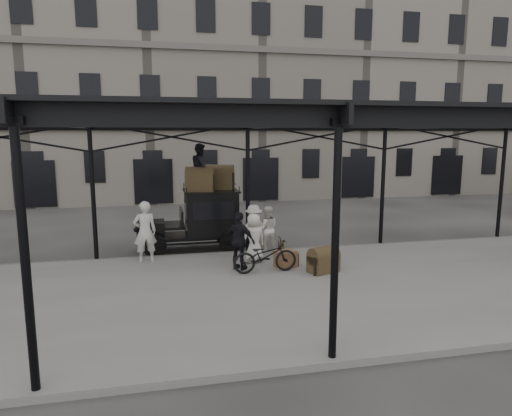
{
  "coord_description": "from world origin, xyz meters",
  "views": [
    {
      "loc": [
        -3.01,
        -13.07,
        4.17
      ],
      "look_at": [
        0.2,
        1.6,
        1.7
      ],
      "focal_mm": 32.0,
      "sensor_mm": 36.0,
      "label": 1
    }
  ],
  "objects_px": {
    "bicycle": "(265,256)",
    "taxi": "(202,217)",
    "porter_official": "(240,241)",
    "porter_left": "(145,232)",
    "steamer_trunk_roof_near": "(200,181)",
    "steamer_trunk_platform": "(323,261)"
  },
  "relations": [
    {
      "from": "porter_left",
      "to": "porter_official",
      "type": "height_order",
      "value": "porter_left"
    },
    {
      "from": "bicycle",
      "to": "steamer_trunk_platform",
      "type": "bearing_deg",
      "value": -103.46
    },
    {
      "from": "porter_official",
      "to": "steamer_trunk_platform",
      "type": "bearing_deg",
      "value": -156.87
    },
    {
      "from": "bicycle",
      "to": "steamer_trunk_platform",
      "type": "distance_m",
      "value": 1.71
    },
    {
      "from": "porter_left",
      "to": "taxi",
      "type": "bearing_deg",
      "value": -147.68
    },
    {
      "from": "porter_left",
      "to": "bicycle",
      "type": "relative_size",
      "value": 1.03
    },
    {
      "from": "porter_left",
      "to": "steamer_trunk_platform",
      "type": "bearing_deg",
      "value": 148.19
    },
    {
      "from": "porter_left",
      "to": "porter_official",
      "type": "bearing_deg",
      "value": 144.18
    },
    {
      "from": "taxi",
      "to": "porter_official",
      "type": "relative_size",
      "value": 2.1
    },
    {
      "from": "porter_left",
      "to": "bicycle",
      "type": "xyz_separation_m",
      "value": [
        3.42,
        -1.83,
        -0.48
      ]
    },
    {
      "from": "taxi",
      "to": "porter_left",
      "type": "distance_m",
      "value": 2.6
    },
    {
      "from": "porter_official",
      "to": "porter_left",
      "type": "bearing_deg",
      "value": 14.11
    },
    {
      "from": "porter_official",
      "to": "bicycle",
      "type": "height_order",
      "value": "porter_official"
    },
    {
      "from": "porter_official",
      "to": "taxi",
      "type": "bearing_deg",
      "value": -34.61
    },
    {
      "from": "taxi",
      "to": "porter_official",
      "type": "distance_m",
      "value": 3.21
    },
    {
      "from": "taxi",
      "to": "steamer_trunk_roof_near",
      "type": "distance_m",
      "value": 1.35
    },
    {
      "from": "taxi",
      "to": "bicycle",
      "type": "xyz_separation_m",
      "value": [
        1.47,
        -3.54,
        -0.56
      ]
    },
    {
      "from": "porter_left",
      "to": "steamer_trunk_roof_near",
      "type": "distance_m",
      "value": 2.76
    },
    {
      "from": "porter_official",
      "to": "bicycle",
      "type": "bearing_deg",
      "value": -171.17
    },
    {
      "from": "porter_left",
      "to": "bicycle",
      "type": "bearing_deg",
      "value": 143.09
    },
    {
      "from": "bicycle",
      "to": "taxi",
      "type": "bearing_deg",
      "value": 20.41
    },
    {
      "from": "porter_left",
      "to": "bicycle",
      "type": "height_order",
      "value": "porter_left"
    }
  ]
}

